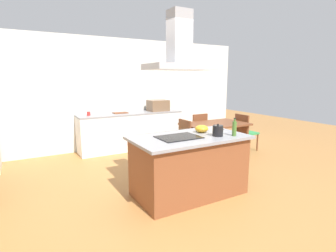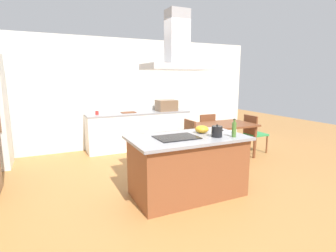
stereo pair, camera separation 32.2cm
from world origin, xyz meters
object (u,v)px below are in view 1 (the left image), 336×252
Objects in this scene: cooktop at (179,137)px; tea_kettle at (218,131)px; chair_at_right_end at (245,130)px; dining_table at (215,127)px; olive_oil_bottle at (234,128)px; countertop_microwave at (158,105)px; chair_at_left_end at (180,139)px; cutting_board at (120,113)px; chair_facing_back_wall at (197,129)px; mixing_bowl at (202,129)px; coffee_mug_red at (89,114)px; range_hood at (179,51)px.

cooktop is 0.60m from tea_kettle.
tea_kettle is 0.23× the size of chair_at_right_end.
cooktop reaches higher than dining_table.
olive_oil_bottle is at bearing -21.65° from cooktop.
chair_at_left_end is at bearing -100.48° from countertop_microwave.
countertop_microwave is at bearing -2.84° from cutting_board.
cutting_board is at bearing 100.72° from olive_oil_bottle.
dining_table is at bearing -67.66° from countertop_microwave.
chair_at_left_end is (-0.28, -1.54, -0.53)m from countertop_microwave.
cutting_board is 1.92m from chair_facing_back_wall.
chair_facing_back_wall is at bearing 143.99° from chair_at_right_end.
mixing_bowl reaches higher than cooktop.
tea_kettle is at bearing -69.46° from coffee_mug_red.
olive_oil_bottle is at bearing -79.28° from cutting_board.
tea_kettle is at bearing -19.57° from range_hood.
tea_kettle reaches higher than chair_facing_back_wall.
countertop_microwave is 0.36× the size of dining_table.
cooktop is 0.67× the size of range_hood.
olive_oil_bottle is at bearing -58.82° from mixing_bowl.
cooktop is at bearing -153.68° from chair_at_right_end.
olive_oil_bottle is 1.73m from chair_at_left_end.
tea_kettle reaches higher than chair_at_left_end.
olive_oil_bottle reaches higher than coffee_mug_red.
countertop_microwave is 0.56× the size of chair_at_right_end.
chair_facing_back_wall is at bearing 66.11° from olive_oil_bottle.
chair_at_left_end is (1.49, -1.55, -0.44)m from coffee_mug_red.
mixing_bowl is 0.24× the size of chair_at_left_end.
coffee_mug_red is at bearing 147.15° from dining_table.
tea_kettle reaches higher than cooktop.
countertop_microwave is (0.66, 2.75, 0.08)m from mixing_bowl.
cooktop is 2.90× the size of tea_kettle.
cooktop is at bearing -78.25° from coffee_mug_red.
chair_facing_back_wall is (1.24, 2.21, -0.47)m from tea_kettle.
chair_facing_back_wall is at bearing 48.13° from cooktop.
coffee_mug_red is 0.10× the size of chair_facing_back_wall.
coffee_mug_red is 0.26× the size of cutting_board.
chair_facing_back_wall is at bearing -54.07° from countertop_microwave.
countertop_microwave is 2.24m from chair_at_right_end.
range_hood is (-1.80, -1.34, 1.43)m from dining_table.
dining_table is (2.40, -1.55, -0.28)m from coffee_mug_red.
olive_oil_bottle is 0.53× the size of countertop_microwave.
range_hood is (-0.56, 0.20, 1.12)m from tea_kettle.
range_hood is (-0.51, -0.13, 1.14)m from mixing_bowl.
cooktop is 1.76× the size of cutting_board.
mixing_bowl is at bearing -68.10° from coffee_mug_red.
tea_kettle is 2.01m from dining_table.
countertop_microwave reaches higher than cooktop.
countertop_microwave reaches higher than chair_at_left_end.
cutting_board is 3.17m from range_hood.
countertop_microwave is at bearing 67.90° from cooktop.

